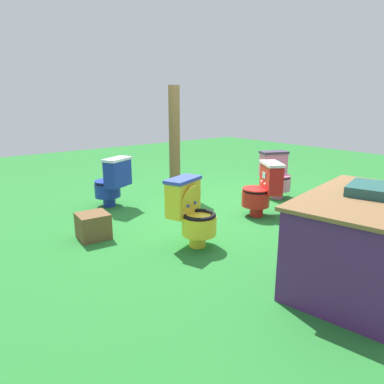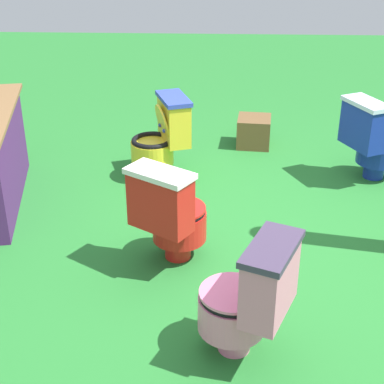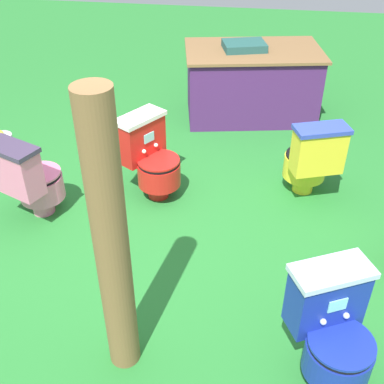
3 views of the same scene
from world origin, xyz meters
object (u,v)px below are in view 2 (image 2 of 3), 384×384
object	(u,v)px
toilet_yellow	(162,137)
toilet_red	(171,214)
toilet_blue	(372,139)
toilet_pink	(248,298)
small_crate	(254,132)

from	to	relation	value
toilet_yellow	toilet_red	bearing A→B (deg)	167.83
toilet_blue	toilet_red	distance (m)	2.13
toilet_red	toilet_pink	world-z (taller)	same
small_crate	toilet_pink	bearing A→B (deg)	176.27
toilet_blue	toilet_red	size ratio (longest dim) A/B	1.00
small_crate	toilet_blue	bearing A→B (deg)	-126.82
toilet_blue	small_crate	xyz separation A→B (m)	(0.72, 0.96, -0.23)
toilet_red	toilet_pink	size ratio (longest dim) A/B	1.00
toilet_pink	small_crate	bearing A→B (deg)	19.29
toilet_yellow	toilet_pink	distance (m)	2.32
toilet_blue	toilet_pink	bearing A→B (deg)	-52.91
toilet_red	toilet_pink	bearing A→B (deg)	-29.04
toilet_blue	toilet_yellow	bearing A→B (deg)	-114.87
toilet_blue	toilet_pink	world-z (taller)	same
toilet_pink	small_crate	distance (m)	3.00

